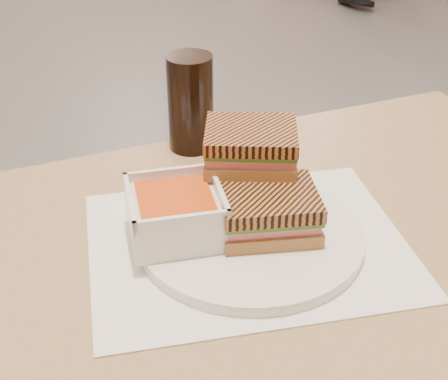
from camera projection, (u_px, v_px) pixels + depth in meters
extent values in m
cube|color=#A68356|center=(199.00, 298.00, 0.73)|extent=(1.28, 0.86, 0.03)
cylinder|color=#A68356|center=(401.00, 277.00, 1.34)|extent=(0.06, 0.06, 0.72)
cube|color=white|center=(248.00, 244.00, 0.79)|extent=(0.40, 0.31, 0.00)
cylinder|color=white|center=(250.00, 235.00, 0.79)|extent=(0.28, 0.28, 0.01)
cube|color=white|center=(176.00, 216.00, 0.77)|extent=(0.11, 0.11, 0.05)
cube|color=#DC491B|center=(175.00, 198.00, 0.76)|extent=(0.09, 0.09, 0.01)
cube|color=white|center=(219.00, 190.00, 0.76)|extent=(0.01, 0.11, 0.01)
cube|color=white|center=(130.00, 201.00, 0.74)|extent=(0.01, 0.11, 0.01)
cube|color=white|center=(168.00, 173.00, 0.80)|extent=(0.11, 0.01, 0.01)
cube|color=white|center=(183.00, 221.00, 0.71)|extent=(0.11, 0.01, 0.01)
cube|color=olive|center=(268.00, 223.00, 0.78)|extent=(0.13, 0.11, 0.02)
cube|color=#D6696F|center=(268.00, 213.00, 0.78)|extent=(0.12, 0.10, 0.01)
cube|color=#386B23|center=(268.00, 207.00, 0.77)|extent=(0.13, 0.11, 0.01)
cube|color=#9D592A|center=(269.00, 199.00, 0.76)|extent=(0.13, 0.11, 0.02)
cube|color=olive|center=(250.00, 158.00, 0.82)|extent=(0.14, 0.12, 0.02)
cube|color=#D6696F|center=(251.00, 149.00, 0.81)|extent=(0.13, 0.11, 0.01)
cube|color=#386B23|center=(251.00, 143.00, 0.81)|extent=(0.13, 0.12, 0.01)
cube|color=#9D592A|center=(251.00, 134.00, 0.80)|extent=(0.14, 0.12, 0.02)
cylinder|color=black|center=(191.00, 103.00, 0.96)|extent=(0.07, 0.07, 0.15)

